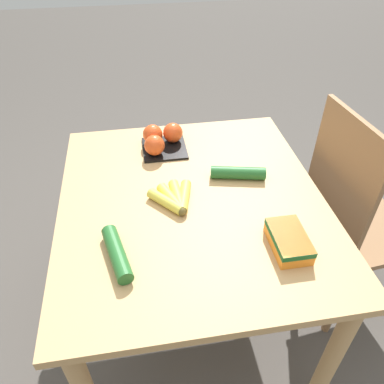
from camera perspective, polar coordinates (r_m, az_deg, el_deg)
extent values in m
plane|color=#4C4742|center=(1.91, 0.00, -18.47)|extent=(12.00, 12.00, 0.00)
cube|color=tan|center=(1.34, 0.00, -1.48)|extent=(1.05, 0.93, 0.03)
cylinder|color=tan|center=(1.94, -14.14, -2.19)|extent=(0.06, 0.06, 0.73)
cylinder|color=tan|center=(2.01, 9.27, 0.28)|extent=(0.06, 0.06, 0.73)
cylinder|color=tan|center=(1.48, 20.33, -22.96)|extent=(0.06, 0.06, 0.73)
cube|color=#8E6642|center=(1.81, 24.47, -4.95)|extent=(0.46, 0.44, 0.03)
cube|color=#8E6642|center=(1.53, 21.65, 1.22)|extent=(0.39, 0.06, 0.55)
cylinder|color=#8E6642|center=(2.15, 23.81, -5.25)|extent=(0.04, 0.04, 0.44)
cylinder|color=#8E6642|center=(1.81, 21.17, -15.29)|extent=(0.04, 0.04, 0.44)
cylinder|color=#8E6642|center=(1.98, 15.82, -7.34)|extent=(0.04, 0.04, 0.44)
sphere|color=brown|center=(1.25, -1.55, -2.89)|extent=(0.03, 0.03, 0.03)
cylinder|color=#DBCC47|center=(1.31, -1.21, -0.70)|extent=(0.15, 0.07, 0.04)
cylinder|color=#DBCC47|center=(1.31, -2.24, -0.75)|extent=(0.15, 0.05, 0.04)
cylinder|color=#DBCC47|center=(1.30, -3.20, -1.01)|extent=(0.15, 0.09, 0.04)
cylinder|color=#DBCC47|center=(1.29, -4.02, -1.46)|extent=(0.14, 0.12, 0.04)
cube|color=black|center=(1.58, -4.22, 6.65)|extent=(0.18, 0.18, 0.01)
sphere|color=#DB4C1E|center=(1.59, -6.00, 8.72)|extent=(0.08, 0.08, 0.08)
sphere|color=#DB4C1E|center=(1.52, -5.74, 7.09)|extent=(0.08, 0.08, 0.08)
sphere|color=#DB4C1E|center=(1.59, -2.93, 9.02)|extent=(0.08, 0.08, 0.08)
cube|color=orange|center=(1.18, 14.50, -7.26)|extent=(0.16, 0.10, 0.05)
cube|color=#145123|center=(1.17, 14.64, -6.68)|extent=(0.17, 0.10, 0.02)
cylinder|color=#236028|center=(1.42, 7.01, 2.90)|extent=(0.09, 0.21, 0.05)
cylinder|color=#236028|center=(1.14, -11.37, -9.16)|extent=(0.21, 0.09, 0.05)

